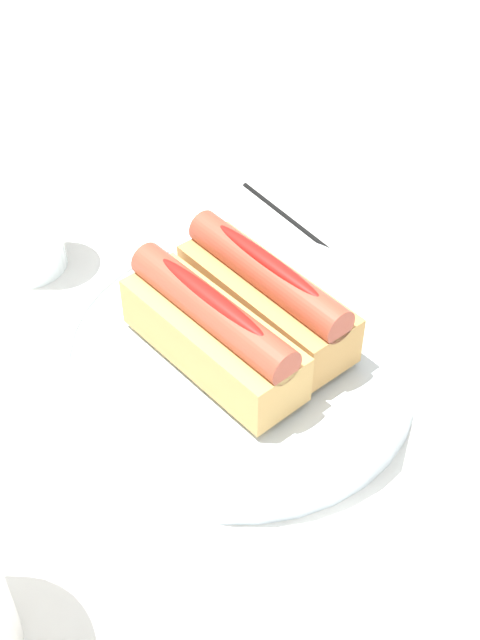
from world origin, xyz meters
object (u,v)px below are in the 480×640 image
hotdog_front (267,294)px  chopstick_near (315,237)px  hotdog_back (212,331)px  water_glass (20,226)px  serving_bowl (240,356)px

hotdog_front → chopstick_near: size_ratio=0.72×
hotdog_back → chopstick_near: 0.22m
hotdog_front → chopstick_near: (0.03, -0.16, -0.06)m
hotdog_back → water_glass: bearing=-13.7°
serving_bowl → hotdog_back: size_ratio=1.73×
water_glass → chopstick_near: bearing=-143.4°
hotdog_front → hotdog_back: (0.02, 0.05, 0.00)m
serving_bowl → hotdog_back: (0.01, 0.03, 0.05)m
hotdog_front → hotdog_back: same height
serving_bowl → water_glass: (0.23, -0.03, 0.02)m
serving_bowl → water_glass: 0.23m
hotdog_back → chopstick_near: bearing=-86.7°
water_glass → chopstick_near: 0.26m
hotdog_back → chopstick_near: size_ratio=0.72×
serving_bowl → hotdog_back: 0.05m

